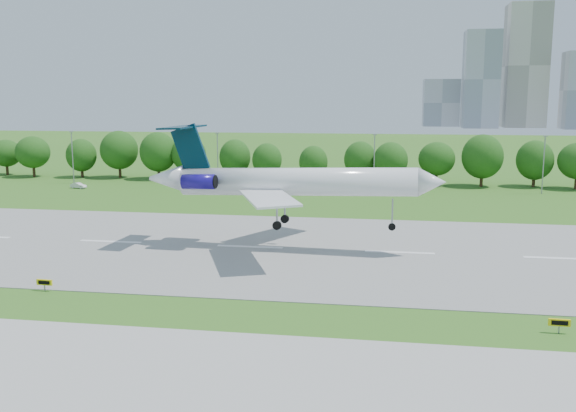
% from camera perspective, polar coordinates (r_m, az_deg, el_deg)
% --- Properties ---
extents(ground, '(600.00, 600.00, 0.00)m').
position_cam_1_polar(ground, '(63.87, -8.30, -8.79)').
color(ground, '#32651A').
rests_on(ground, ground).
extents(runway, '(400.00, 45.00, 0.08)m').
position_cam_1_polar(runway, '(87.11, -3.40, -3.66)').
color(runway, gray).
rests_on(runway, ground).
extents(taxiway, '(400.00, 23.00, 0.08)m').
position_cam_1_polar(taxiway, '(48.20, -14.91, -15.29)').
color(taxiway, '#ADADA8').
rests_on(taxiway, ground).
extents(tree_line, '(288.40, 8.40, 10.40)m').
position_cam_1_polar(tree_line, '(151.50, 2.07, 4.40)').
color(tree_line, '#382314').
rests_on(tree_line, ground).
extents(light_poles, '(175.90, 0.25, 12.19)m').
position_cam_1_polar(light_poles, '(141.96, 0.57, 4.11)').
color(light_poles, gray).
rests_on(light_poles, ground).
extents(skyline, '(127.00, 52.00, 80.00)m').
position_cam_1_polar(skyline, '(455.83, 19.78, 10.43)').
color(skyline, '#B2B2B7').
rests_on(skyline, ground).
extents(airliner, '(40.10, 29.21, 13.61)m').
position_cam_1_polar(airliner, '(84.75, -0.56, 2.28)').
color(airliner, white).
rests_on(airliner, ground).
extents(taxi_sign_centre, '(1.77, 0.32, 1.24)m').
position_cam_1_polar(taxi_sign_centre, '(72.30, -20.84, -6.38)').
color(taxi_sign_centre, gray).
rests_on(taxi_sign_centre, ground).
extents(taxi_sign_right, '(1.83, 0.29, 1.28)m').
position_cam_1_polar(taxi_sign_right, '(60.68, 22.98, -9.54)').
color(taxi_sign_right, gray).
rests_on(taxi_sign_right, ground).
extents(service_vehicle_a, '(3.93, 2.15, 1.23)m').
position_cam_1_polar(service_vehicle_a, '(150.23, -18.13, 1.74)').
color(service_vehicle_a, silver).
rests_on(service_vehicle_a, ground).
extents(service_vehicle_b, '(4.11, 2.62, 1.30)m').
position_cam_1_polar(service_vehicle_b, '(143.48, -1.81, 1.88)').
color(service_vehicle_b, white).
rests_on(service_vehicle_b, ground).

